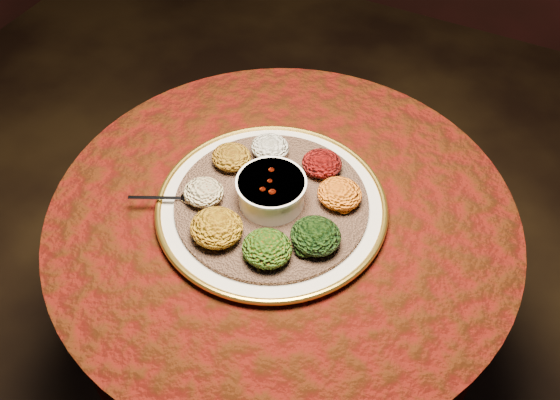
% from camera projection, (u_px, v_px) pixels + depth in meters
% --- Properties ---
extents(table, '(0.96, 0.96, 0.73)m').
position_uv_depth(table, '(282.00, 264.00, 1.40)').
color(table, black).
rests_on(table, ground).
extents(platter, '(0.48, 0.48, 0.02)m').
position_uv_depth(platter, '(272.00, 206.00, 1.26)').
color(platter, beige).
rests_on(platter, table).
extents(injera, '(0.46, 0.46, 0.01)m').
position_uv_depth(injera, '(272.00, 203.00, 1.25)').
color(injera, brown).
rests_on(injera, platter).
extents(stew_bowl, '(0.14, 0.14, 0.06)m').
position_uv_depth(stew_bowl, '(271.00, 190.00, 1.22)').
color(stew_bowl, white).
rests_on(stew_bowl, injera).
extents(spoon, '(0.13, 0.07, 0.01)m').
position_uv_depth(spoon, '(184.00, 198.00, 1.25)').
color(spoon, silver).
rests_on(spoon, injera).
extents(portion_ayib, '(0.08, 0.08, 0.04)m').
position_uv_depth(portion_ayib, '(270.00, 147.00, 1.32)').
color(portion_ayib, silver).
rests_on(portion_ayib, injera).
extents(portion_kitfo, '(0.08, 0.08, 0.04)m').
position_uv_depth(portion_kitfo, '(322.00, 163.00, 1.29)').
color(portion_kitfo, black).
rests_on(portion_kitfo, injera).
extents(portion_tikil, '(0.09, 0.09, 0.04)m').
position_uv_depth(portion_tikil, '(340.00, 194.00, 1.23)').
color(portion_tikil, '#AB680E').
rests_on(portion_tikil, injera).
extents(portion_gomen, '(0.10, 0.09, 0.05)m').
position_uv_depth(portion_gomen, '(316.00, 236.00, 1.16)').
color(portion_gomen, black).
rests_on(portion_gomen, injera).
extents(portion_mixveg, '(0.09, 0.09, 0.05)m').
position_uv_depth(portion_mixveg, '(267.00, 248.00, 1.14)').
color(portion_mixveg, '#984009').
rests_on(portion_mixveg, injera).
extents(portion_kik, '(0.10, 0.10, 0.05)m').
position_uv_depth(portion_kik, '(217.00, 228.00, 1.17)').
color(portion_kik, '#A5750E').
rests_on(portion_kik, injera).
extents(portion_timatim, '(0.08, 0.08, 0.04)m').
position_uv_depth(portion_timatim, '(204.00, 192.00, 1.24)').
color(portion_timatim, maroon).
rests_on(portion_timatim, injera).
extents(portion_shiro, '(0.08, 0.08, 0.04)m').
position_uv_depth(portion_shiro, '(231.00, 157.00, 1.30)').
color(portion_shiro, '#8D6211').
rests_on(portion_shiro, injera).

